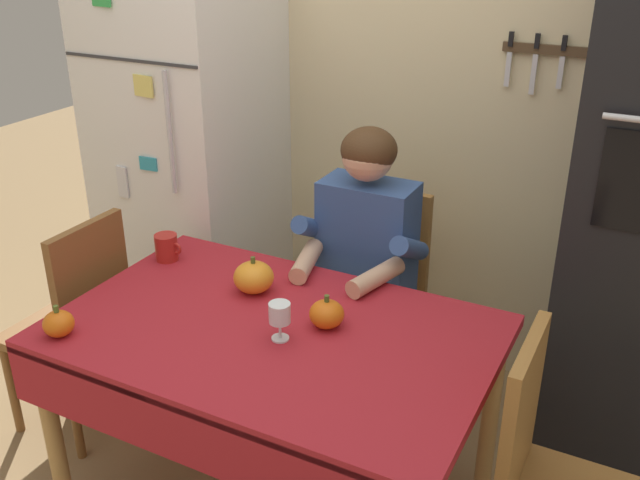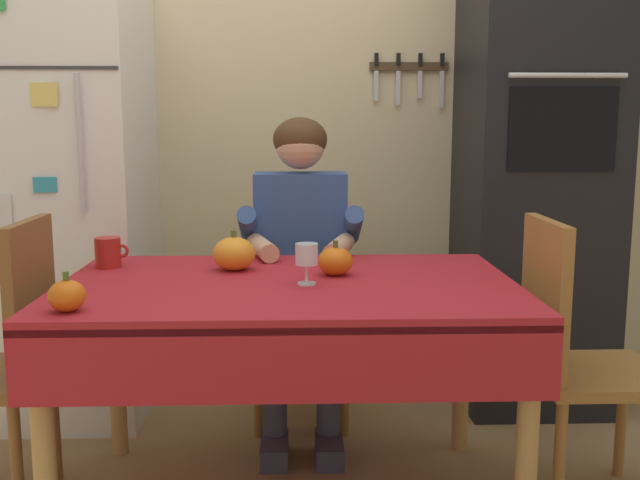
# 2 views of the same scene
# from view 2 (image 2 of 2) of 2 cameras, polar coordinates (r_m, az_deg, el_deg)

# --- Properties ---
(back_wall_assembly) EXTENTS (3.70, 0.13, 2.60)m
(back_wall_assembly) POSITION_cam_2_polar(r_m,az_deg,el_deg) (3.47, -1.46, 10.37)
(back_wall_assembly) COLOR beige
(back_wall_assembly) RESTS_ON ground
(refrigerator) EXTENTS (0.68, 0.71, 1.80)m
(refrigerator) POSITION_cam_2_polar(r_m,az_deg,el_deg) (3.25, -19.33, 2.88)
(refrigerator) COLOR white
(refrigerator) RESTS_ON ground
(wall_oven) EXTENTS (0.60, 0.64, 2.10)m
(wall_oven) POSITION_cam_2_polar(r_m,az_deg,el_deg) (3.29, 16.39, 5.72)
(wall_oven) COLOR black
(wall_oven) RESTS_ON ground
(dining_table) EXTENTS (1.40, 0.90, 0.74)m
(dining_table) POSITION_cam_2_polar(r_m,az_deg,el_deg) (2.27, -2.45, -5.41)
(dining_table) COLOR tan
(dining_table) RESTS_ON ground
(chair_behind_person) EXTENTS (0.40, 0.40, 0.93)m
(chair_behind_person) POSITION_cam_2_polar(r_m,az_deg,el_deg) (3.08, -1.51, -4.29)
(chair_behind_person) COLOR #9E6B33
(chair_behind_person) RESTS_ON ground
(seated_person) EXTENTS (0.47, 0.55, 1.25)m
(seated_person) POSITION_cam_2_polar(r_m,az_deg,el_deg) (2.85, -1.51, -0.75)
(seated_person) COLOR #38384C
(seated_person) RESTS_ON ground
(chair_left_side) EXTENTS (0.40, 0.40, 0.93)m
(chair_left_side) POSITION_cam_2_polar(r_m,az_deg,el_deg) (2.53, -23.47, -8.05)
(chair_left_side) COLOR brown
(chair_left_side) RESTS_ON ground
(chair_right_side) EXTENTS (0.40, 0.40, 0.93)m
(chair_right_side) POSITION_cam_2_polar(r_m,az_deg,el_deg) (2.48, 19.09, -8.13)
(chair_right_side) COLOR #9E6B33
(chair_right_side) RESTS_ON ground
(coffee_mug) EXTENTS (0.11, 0.09, 0.10)m
(coffee_mug) POSITION_cam_2_polar(r_m,az_deg,el_deg) (2.58, -16.12, -0.93)
(coffee_mug) COLOR #B2231E
(coffee_mug) RESTS_ON dining_table
(wine_glass) EXTENTS (0.07, 0.07, 0.13)m
(wine_glass) POSITION_cam_2_polar(r_m,az_deg,el_deg) (2.21, -1.05, -1.25)
(wine_glass) COLOR white
(wine_glass) RESTS_ON dining_table
(pumpkin_large) EXTENTS (0.14, 0.14, 0.13)m
(pumpkin_large) POSITION_cam_2_polar(r_m,az_deg,el_deg) (2.45, -6.69, -1.06)
(pumpkin_large) COLOR orange
(pumpkin_large) RESTS_ON dining_table
(pumpkin_medium) EXTENTS (0.11, 0.11, 0.11)m
(pumpkin_medium) POSITION_cam_2_polar(r_m,az_deg,el_deg) (2.35, 1.20, -1.65)
(pumpkin_medium) COLOR orange
(pumpkin_medium) RESTS_ON dining_table
(pumpkin_small) EXTENTS (0.10, 0.10, 0.11)m
(pumpkin_small) POSITION_cam_2_polar(r_m,az_deg,el_deg) (2.02, -19.05, -4.11)
(pumpkin_small) COLOR orange
(pumpkin_small) RESTS_ON dining_table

